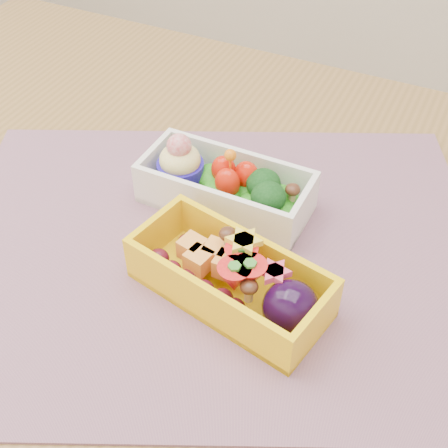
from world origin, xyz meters
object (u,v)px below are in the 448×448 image
at_px(placemat, 216,251).
at_px(bento_white, 225,186).
at_px(bento_yellow, 233,278).
at_px(table, 208,281).

xyz_separation_m(placemat, bento_white, (-0.02, 0.07, 0.03)).
bearing_deg(bento_yellow, placemat, 142.90).
bearing_deg(placemat, table, 129.84).
bearing_deg(table, placemat, -50.16).
bearing_deg(bento_yellow, table, 142.40).
bearing_deg(bento_white, table, -98.94).
bearing_deg(placemat, bento_yellow, -48.92).
relative_size(table, bento_yellow, 5.74).
height_order(placemat, bento_yellow, bento_yellow).
height_order(bento_white, bento_yellow, bento_white).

